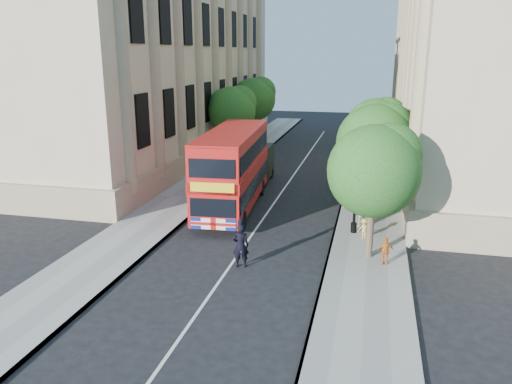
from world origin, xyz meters
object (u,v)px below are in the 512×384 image
Objects in this scene: box_van at (256,166)px; police_constable at (241,246)px; woman_pedestrian at (360,212)px; lamp_post at (356,187)px; double_decker_bus at (233,167)px.

box_van is 14.43m from police_constable.
box_van is 10.97m from woman_pedestrian.
double_decker_bus is (-7.09, 2.67, 0.01)m from lamp_post.
box_van is 2.32× the size of police_constable.
double_decker_bus reaches higher than box_van.
police_constable is at bearing -80.69° from box_van.
woman_pedestrian is (4.80, 6.16, -0.08)m from police_constable.
woman_pedestrian is at bearing 75.29° from lamp_post.
police_constable is at bearing -76.19° from double_decker_bus.
double_decker_bus is at bearing -88.15° from police_constable.
double_decker_bus is at bearing -30.63° from woman_pedestrian.
woman_pedestrian is (0.27, 1.02, -1.62)m from lamp_post.
lamp_post reaches higher than woman_pedestrian.
lamp_post is at bearing -24.97° from double_decker_bus.
woman_pedestrian is at bearing -144.23° from police_constable.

